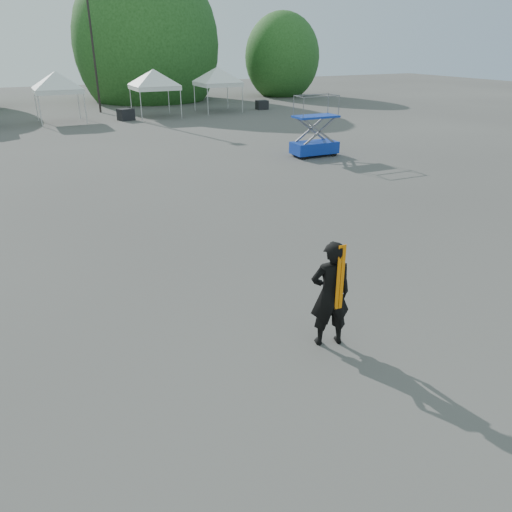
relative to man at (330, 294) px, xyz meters
name	(u,v)px	position (x,y,z in m)	size (l,w,h in m)	color
ground	(233,285)	(-0.61, 2.97, -1.02)	(120.00, 120.00, 0.00)	#474442
light_pole_east	(92,35)	(2.39, 34.97, 4.49)	(0.60, 0.25, 9.80)	black
tree_mid_e	(147,44)	(8.39, 41.97, 3.82)	(5.12, 5.12, 7.79)	#382314
tree_far_e	(282,57)	(21.39, 39.97, 2.60)	(3.84, 3.84, 5.84)	#382314
tent_e	(56,75)	(-0.94, 30.94, 2.04)	(4.29, 4.29, 3.88)	silver
tent_f	(153,73)	(5.60, 30.57, 2.04)	(4.39, 4.39, 3.88)	silver
tent_g	(217,70)	(10.84, 31.32, 2.04)	(4.34, 4.34, 3.88)	silver
man	(330,294)	(0.00, 0.00, 0.00)	(0.84, 0.67, 2.03)	black
scissor_lift	(315,126)	(8.66, 13.98, 0.41)	(2.22, 1.14, 2.84)	#0C3F9C
crate_mid	(126,114)	(3.22, 29.91, -0.62)	(1.02, 0.79, 0.79)	black
crate_east	(262,105)	(14.56, 31.01, -0.67)	(0.91, 0.70, 0.70)	black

